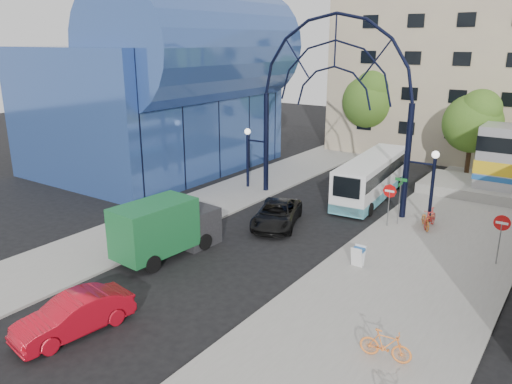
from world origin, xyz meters
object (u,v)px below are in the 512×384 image
Objects in this scene: street_name_sign at (400,191)px; green_truck at (167,227)px; stop_sign at (389,195)px; bike_near_a at (426,220)px; black_suv at (277,214)px; sandwich_board at (358,254)px; city_bus at (372,177)px; gateway_arch at (334,72)px; do_not_enter_sign at (501,228)px; red_sedan at (74,315)px; tree_north_b at (371,98)px; bike_far_b at (386,345)px; bike_near_b at (430,218)px; tree_north_a at (474,120)px.

green_truck is at bearing -127.62° from street_name_sign.
bike_near_a is at bearing 24.51° from stop_sign.
street_name_sign is 0.55× the size of black_suv.
sandwich_board is 11.67m from city_bus.
gateway_arch is at bearing 80.33° from green_truck.
street_name_sign is at bearing -15.07° from gateway_arch.
green_truck is at bearing -155.03° from sandwich_board.
stop_sign is 5.85m from city_bus.
gateway_arch is 10.49m from bike_near_a.
black_suv is (-11.67, -1.36, -1.27)m from do_not_enter_sign.
red_sedan reaches higher than sandwich_board.
stop_sign is 18.07m from red_sedan.
tree_north_b is 4.44× the size of bike_near_a.
bike_near_a is at bearing 80.66° from sandwich_board.
black_suv is at bearing 75.11° from green_truck.
do_not_enter_sign is 10.50m from bike_far_b.
city_bus is at bearing 16.82° from bike_far_b.
gateway_arch is at bearing 124.91° from sandwich_board.
black_suv is 8.81m from bike_near_b.
stop_sign is at bearing 80.58° from red_sedan.
street_name_sign is at bearing 155.84° from do_not_enter_sign.
sandwich_board is 0.55× the size of bike_near_a.
black_suv is (-6.27, 2.66, -0.04)m from sandwich_board.
gateway_arch is 14.28m from green_truck.
black_suv is at bearing -81.43° from tree_north_b.
bike_far_b is (9.32, -14.28, -7.90)m from gateway_arch.
stop_sign is 0.57× the size of red_sedan.
black_suv reaches higher than bike_near_b.
street_name_sign reaches higher than city_bus.
bike_far_b is (3.72, -6.26, -0.09)m from sandwich_board.
black_suv is at bearing -145.99° from street_name_sign.
gateway_arch reaches higher than stop_sign.
bike_near_b is (2.10, 1.16, -1.31)m from stop_sign.
street_name_sign is 0.40× the size of tree_north_a.
tree_north_b is 33.29m from bike_far_b.
red_sedan is at bearing -108.73° from street_name_sign.
tree_north_b reaches higher than do_not_enter_sign.
red_sedan is at bearing -111.00° from black_suv.
do_not_enter_sign is 0.35× the size of tree_north_a.
gateway_arch is at bearing 62.45° from black_suv.
do_not_enter_sign is at bearing -35.02° from bike_near_b.
red_sedan is at bearing -85.00° from tree_north_b.
red_sedan is (-6.01, -17.73, -1.40)m from street_name_sign.
green_truck reaches higher than bike_near_a.
do_not_enter_sign reaches higher than bike_near_b.
gateway_arch is 13.80× the size of sandwich_board.
black_suv is at bearing -173.35° from do_not_enter_sign.
street_name_sign is 18.78m from red_sedan.
tree_north_a is 13.66m from bike_near_a.
gateway_arch is 7.35× the size of bike_near_b.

